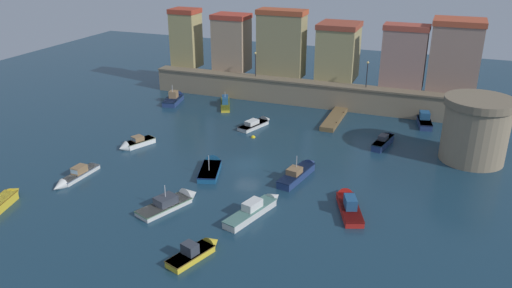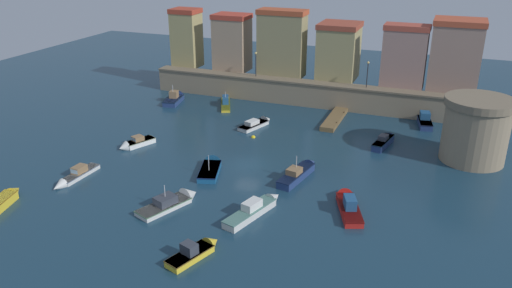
{
  "view_description": "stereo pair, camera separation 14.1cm",
  "coord_description": "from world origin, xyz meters",
  "px_view_note": "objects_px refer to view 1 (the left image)",
  "views": [
    {
      "loc": [
        18.55,
        -45.55,
        22.62
      ],
      "look_at": [
        0.0,
        2.57,
        1.35
      ],
      "focal_mm": 35.7,
      "sensor_mm": 36.0,
      "label": 1
    },
    {
      "loc": [
        18.69,
        -45.5,
        22.62
      ],
      "look_at": [
        0.0,
        2.57,
        1.35
      ],
      "focal_mm": 35.7,
      "sensor_mm": 36.0,
      "label": 2
    }
  ],
  "objects_px": {
    "moored_boat_3": "(175,98)",
    "moored_boat_6": "(300,172)",
    "moored_boat_9": "(424,119)",
    "moored_boat_0": "(134,144)",
    "moored_boat_8": "(74,177)",
    "fortress_tower": "(476,129)",
    "moored_boat_5": "(211,167)",
    "moored_boat_2": "(175,201)",
    "quay_lamp_0": "(255,60)",
    "moored_boat_12": "(3,202)",
    "moored_boat_4": "(225,102)",
    "moored_boat_1": "(348,203)",
    "moored_boat_7": "(385,140)",
    "moored_boat_13": "(198,251)",
    "moored_boat_11": "(257,208)",
    "quay_lamp_1": "(367,70)",
    "mooring_buoy_0": "(253,137)",
    "moored_boat_10": "(258,123)"
  },
  "relations": [
    {
      "from": "moored_boat_8",
      "to": "moored_boat_2",
      "type": "bearing_deg",
      "value": 89.33
    },
    {
      "from": "fortress_tower",
      "to": "moored_boat_5",
      "type": "distance_m",
      "value": 28.2
    },
    {
      "from": "moored_boat_3",
      "to": "moored_boat_6",
      "type": "bearing_deg",
      "value": -136.87
    },
    {
      "from": "moored_boat_13",
      "to": "moored_boat_9",
      "type": "bearing_deg",
      "value": -1.54
    },
    {
      "from": "quay_lamp_1",
      "to": "moored_boat_11",
      "type": "xyz_separation_m",
      "value": [
        -3.92,
        -31.17,
        -5.35
      ]
    },
    {
      "from": "quay_lamp_0",
      "to": "moored_boat_12",
      "type": "distance_m",
      "value": 39.79
    },
    {
      "from": "moored_boat_0",
      "to": "moored_boat_2",
      "type": "xyz_separation_m",
      "value": [
        11.06,
        -10.2,
        -0.05
      ]
    },
    {
      "from": "moored_boat_0",
      "to": "moored_boat_10",
      "type": "height_order",
      "value": "moored_boat_0"
    },
    {
      "from": "moored_boat_0",
      "to": "moored_boat_4",
      "type": "bearing_deg",
      "value": -165.91
    },
    {
      "from": "quay_lamp_1",
      "to": "mooring_buoy_0",
      "type": "distance_m",
      "value": 19.03
    },
    {
      "from": "moored_boat_7",
      "to": "mooring_buoy_0",
      "type": "relative_size",
      "value": 10.94
    },
    {
      "from": "moored_boat_4",
      "to": "moored_boat_12",
      "type": "height_order",
      "value": "moored_boat_4"
    },
    {
      "from": "moored_boat_8",
      "to": "moored_boat_11",
      "type": "bearing_deg",
      "value": 94.15
    },
    {
      "from": "moored_boat_7",
      "to": "moored_boat_11",
      "type": "relative_size",
      "value": 0.8
    },
    {
      "from": "moored_boat_1",
      "to": "moored_boat_12",
      "type": "xyz_separation_m",
      "value": [
        -28.98,
        -10.98,
        0.02
      ]
    },
    {
      "from": "moored_boat_3",
      "to": "moored_boat_7",
      "type": "height_order",
      "value": "moored_boat_3"
    },
    {
      "from": "moored_boat_3",
      "to": "moored_boat_11",
      "type": "bearing_deg",
      "value": -149.68
    },
    {
      "from": "moored_boat_0",
      "to": "moored_boat_2",
      "type": "relative_size",
      "value": 0.71
    },
    {
      "from": "moored_boat_6",
      "to": "moored_boat_9",
      "type": "xyz_separation_m",
      "value": [
        10.47,
        20.84,
        0.06
      ]
    },
    {
      "from": "fortress_tower",
      "to": "moored_boat_0",
      "type": "xyz_separation_m",
      "value": [
        -36.1,
        -9.94,
        -3.15
      ]
    },
    {
      "from": "moored_boat_0",
      "to": "moored_boat_8",
      "type": "relative_size",
      "value": 0.77
    },
    {
      "from": "moored_boat_0",
      "to": "moored_boat_11",
      "type": "xyz_separation_m",
      "value": [
        18.51,
        -8.99,
        0.08
      ]
    },
    {
      "from": "moored_boat_2",
      "to": "moored_boat_7",
      "type": "distance_m",
      "value": 26.42
    },
    {
      "from": "moored_boat_5",
      "to": "moored_boat_8",
      "type": "distance_m",
      "value": 13.71
    },
    {
      "from": "moored_boat_3",
      "to": "fortress_tower",
      "type": "bearing_deg",
      "value": -110.75
    },
    {
      "from": "moored_boat_1",
      "to": "moored_boat_12",
      "type": "bearing_deg",
      "value": 89.67
    },
    {
      "from": "moored_boat_9",
      "to": "moored_boat_11",
      "type": "relative_size",
      "value": 0.81
    },
    {
      "from": "quay_lamp_0",
      "to": "moored_boat_1",
      "type": "bearing_deg",
      "value": -54.57
    },
    {
      "from": "moored_boat_1",
      "to": "moored_boat_3",
      "type": "distance_m",
      "value": 37.18
    },
    {
      "from": "moored_boat_13",
      "to": "mooring_buoy_0",
      "type": "relative_size",
      "value": 9.44
    },
    {
      "from": "moored_boat_5",
      "to": "moored_boat_12",
      "type": "distance_m",
      "value": 19.7
    },
    {
      "from": "moored_boat_4",
      "to": "mooring_buoy_0",
      "type": "bearing_deg",
      "value": -166.12
    },
    {
      "from": "moored_boat_4",
      "to": "moored_boat_10",
      "type": "distance_m",
      "value": 9.95
    },
    {
      "from": "quay_lamp_1",
      "to": "moored_boat_7",
      "type": "xyz_separation_m",
      "value": [
        4.34,
        -11.12,
        -5.32
      ]
    },
    {
      "from": "moored_boat_6",
      "to": "moored_boat_13",
      "type": "distance_m",
      "value": 16.29
    },
    {
      "from": "moored_boat_3",
      "to": "quay_lamp_1",
      "type": "bearing_deg",
      "value": -89.75
    },
    {
      "from": "moored_boat_6",
      "to": "moored_boat_9",
      "type": "height_order",
      "value": "moored_boat_6"
    },
    {
      "from": "moored_boat_12",
      "to": "moored_boat_3",
      "type": "bearing_deg",
      "value": -12.41
    },
    {
      "from": "moored_boat_6",
      "to": "moored_boat_10",
      "type": "height_order",
      "value": "moored_boat_6"
    },
    {
      "from": "moored_boat_3",
      "to": "moored_boat_12",
      "type": "relative_size",
      "value": 1.01
    },
    {
      "from": "moored_boat_3",
      "to": "moored_boat_5",
      "type": "height_order",
      "value": "moored_boat_3"
    },
    {
      "from": "moored_boat_5",
      "to": "moored_boat_13",
      "type": "xyz_separation_m",
      "value": [
        5.69,
        -14.2,
        0.07
      ]
    },
    {
      "from": "fortress_tower",
      "to": "moored_boat_4",
      "type": "relative_size",
      "value": 1.04
    },
    {
      "from": "moored_boat_8",
      "to": "moored_boat_12",
      "type": "bearing_deg",
      "value": -18.07
    },
    {
      "from": "moored_boat_1",
      "to": "moored_boat_6",
      "type": "height_order",
      "value": "moored_boat_6"
    },
    {
      "from": "quay_lamp_0",
      "to": "moored_boat_3",
      "type": "distance_m",
      "value": 12.96
    },
    {
      "from": "moored_boat_0",
      "to": "moored_boat_7",
      "type": "xyz_separation_m",
      "value": [
        26.76,
        11.05,
        0.11
      ]
    },
    {
      "from": "fortress_tower",
      "to": "moored_boat_13",
      "type": "distance_m",
      "value": 33.03
    },
    {
      "from": "moored_boat_2",
      "to": "moored_boat_4",
      "type": "distance_m",
      "value": 29.39
    },
    {
      "from": "moored_boat_8",
      "to": "moored_boat_9",
      "type": "bearing_deg",
      "value": 136.2
    }
  ]
}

